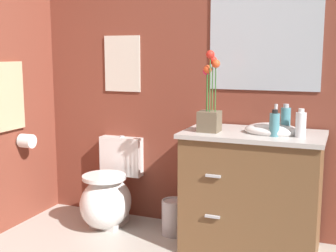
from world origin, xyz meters
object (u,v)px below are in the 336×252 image
at_px(hand_wash_bottle, 301,124).
at_px(trash_bin, 173,217).
at_px(hanging_towel, 10,96).
at_px(toilet, 109,196).
at_px(soap_bottle, 274,124).
at_px(lotion_bottle, 286,120).
at_px(vanity_cabinet, 252,190).
at_px(wall_poster, 122,64).
at_px(toilet_paper_roll, 27,141).
at_px(wall_mirror, 264,41).
at_px(flower_vase, 210,107).

bearing_deg(hand_wash_bottle, trash_bin, 172.28).
bearing_deg(hanging_towel, toilet, 23.95).
xyz_separation_m(soap_bottle, hand_wash_bottle, (0.16, 0.03, 0.00)).
bearing_deg(toilet, trash_bin, 2.33).
distance_m(toilet, lotion_bottle, 1.51).
height_order(soap_bottle, trash_bin, soap_bottle).
xyz_separation_m(soap_bottle, trash_bin, (-0.75, 0.15, -0.78)).
distance_m(toilet, vanity_cabinet, 1.16).
height_order(soap_bottle, wall_poster, wall_poster).
bearing_deg(toilet_paper_roll, soap_bottle, 2.10).
xyz_separation_m(soap_bottle, wall_poster, (-1.30, 0.39, 0.36)).
height_order(vanity_cabinet, trash_bin, vanity_cabinet).
bearing_deg(hand_wash_bottle, wall_mirror, 130.24).
xyz_separation_m(trash_bin, hanging_towel, (-1.22, -0.32, 0.91)).
height_order(lotion_bottle, toilet_paper_roll, lotion_bottle).
height_order(soap_bottle, hand_wash_bottle, hand_wash_bottle).
height_order(flower_vase, lotion_bottle, flower_vase).
distance_m(toilet, toilet_paper_roll, 0.78).
bearing_deg(hand_wash_bottle, soap_bottle, -171.08).
bearing_deg(wall_poster, vanity_cabinet, -14.39).
relative_size(lotion_bottle, trash_bin, 0.73).
height_order(hand_wash_bottle, trash_bin, hand_wash_bottle).
distance_m(flower_vase, wall_poster, 0.98).
distance_m(flower_vase, hanging_towel, 1.54).
relative_size(vanity_cabinet, hanging_towel, 1.96).
xyz_separation_m(hand_wash_bottle, trash_bin, (-0.91, 0.12, -0.79)).
relative_size(toilet, lotion_bottle, 3.47).
distance_m(wall_poster, wall_mirror, 1.16).
relative_size(toilet, soap_bottle, 3.99).
bearing_deg(flower_vase, soap_bottle, -1.64).
xyz_separation_m(toilet, hanging_towel, (-0.67, -0.30, 0.80)).
bearing_deg(soap_bottle, wall_mirror, 111.14).
relative_size(flower_vase, trash_bin, 2.01).
bearing_deg(trash_bin, soap_bottle, -11.19).
xyz_separation_m(vanity_cabinet, soap_bottle, (0.15, -0.10, 0.49)).
relative_size(vanity_cabinet, wall_mirror, 1.27).
xyz_separation_m(vanity_cabinet, hanging_towel, (-1.82, -0.27, 0.61)).
relative_size(vanity_cabinet, wall_poster, 2.26).
bearing_deg(vanity_cabinet, wall_poster, 165.61).
distance_m(vanity_cabinet, wall_poster, 1.46).
bearing_deg(wall_poster, hand_wash_bottle, -14.22).
bearing_deg(wall_mirror, lotion_bottle, -53.85).
distance_m(soap_bottle, wall_mirror, 0.68).
xyz_separation_m(vanity_cabinet, toilet_paper_roll, (-1.76, -0.17, 0.25)).
relative_size(lotion_bottle, wall_mirror, 0.25).
bearing_deg(vanity_cabinet, trash_bin, 175.37).
relative_size(toilet, hanging_towel, 1.33).
bearing_deg(toilet_paper_roll, toilet, 17.65).
bearing_deg(toilet_paper_roll, vanity_cabinet, 5.51).
height_order(flower_vase, wall_poster, wall_poster).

